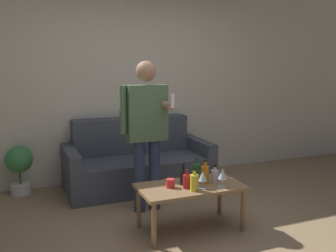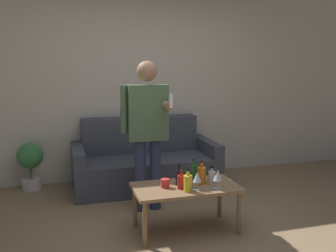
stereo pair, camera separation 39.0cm
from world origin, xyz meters
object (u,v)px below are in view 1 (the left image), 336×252
Objects in this scene: couch at (137,163)px; person_standing_front at (146,125)px; bottle_orange at (205,174)px; coffee_table at (190,191)px.

person_standing_front is at bearing -100.33° from couch.
bottle_orange is 0.83m from person_standing_front.
couch is at bearing 92.99° from coffee_table.
coffee_table is at bearing -170.72° from bottle_orange.
person_standing_front is (-0.15, -0.84, 0.65)m from couch.
person_standing_front is at bearing 123.90° from bottle_orange.
couch is 1.47m from coffee_table.
couch is 1.07m from person_standing_front.
person_standing_front reaches higher than coffee_table.
coffee_table is 0.22m from bottle_orange.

